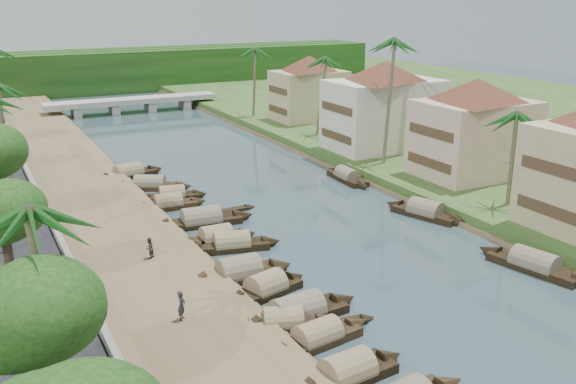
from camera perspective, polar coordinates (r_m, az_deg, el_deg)
name	(u,v)px	position (r m, az deg, el deg)	size (l,w,h in m)	color
ground	(391,273)	(45.93, 9.18, -7.12)	(220.00, 220.00, 0.00)	#33474D
left_bank	(100,218)	(57.21, -16.38, -2.24)	(10.00, 180.00, 0.80)	brown
right_bank	(425,167)	(71.75, 12.06, 2.15)	(16.00, 180.00, 1.20)	#2B471C
retaining_wall	(47,215)	(56.37, -20.64, -1.93)	(0.40, 180.00, 1.10)	gray
treeline	(96,71)	(136.57, -16.69, 10.26)	(120.00, 14.00, 8.00)	black
bridge	(132,102)	(109.72, -13.70, 7.76)	(28.00, 4.00, 2.40)	#9D9D93
building_mid	(475,126)	(66.81, 16.26, 5.61)	(14.11, 14.11, 9.70)	beige
building_far	(384,104)	(76.75, 8.55, 7.72)	(15.59, 15.59, 10.20)	silver
building_distant	(309,87)	(94.06, 1.87, 9.30)	(12.62, 12.62, 9.20)	tan
sampan_1	(347,374)	(33.73, 5.30, -15.77)	(7.64, 2.55, 2.23)	black
sampan_2	(317,338)	(36.65, 2.63, -12.82)	(7.66, 2.61, 2.01)	black
sampan_3	(297,313)	(39.10, 0.83, -10.74)	(9.03, 2.61, 2.37)	black
sampan_4	(283,323)	(38.10, -0.45, -11.55)	(6.84, 3.57, 1.96)	black
sampan_5	(266,289)	(42.15, -1.97, -8.58)	(7.11, 3.50, 2.21)	black
sampan_6	(239,273)	(44.40, -4.37, -7.23)	(8.27, 2.21, 2.44)	black
sampan_7	(232,245)	(49.36, -5.00, -4.68)	(7.99, 3.24, 2.10)	black
sampan_8	(216,239)	(50.63, -6.40, -4.14)	(6.94, 1.94, 2.16)	black
sampan_9	(201,220)	(54.76, -7.71, -2.52)	(9.61, 2.60, 2.37)	black
sampan_10	(168,204)	(59.41, -10.59, -1.09)	(7.30, 2.08, 2.02)	black
sampan_11	(172,196)	(61.87, -10.26, -0.34)	(7.02, 2.71, 2.01)	black
sampan_12	(150,185)	(65.80, -12.18, 0.61)	(8.42, 5.56, 2.09)	black
sampan_13	(129,174)	(70.50, -13.98, 1.59)	(8.44, 3.48, 2.26)	black
sampan_14	(534,265)	(48.78, 21.06, -6.09)	(3.70, 9.49, 2.25)	black
sampan_15	(426,212)	(57.60, 12.14, -1.77)	(4.42, 8.68, 2.29)	black
sampan_16	(347,177)	(67.46, 5.28, 1.34)	(1.93, 8.29, 2.04)	black
canoe_1	(336,326)	(38.55, 4.32, -11.76)	(5.27, 1.17, 0.85)	black
canoe_2	(227,211)	(57.73, -5.46, -1.74)	(5.83, 1.20, 0.84)	black
palm_1	(517,116)	(57.32, 19.67, 6.36)	(3.20, 3.20, 9.48)	brown
palm_2	(390,44)	(68.67, 9.06, 12.88)	(3.20, 3.20, 14.55)	brown
palm_3	(320,60)	(83.00, 2.82, 11.60)	(3.20, 3.20, 11.28)	brown
palm_4	(42,212)	(28.03, -21.05, -1.70)	(3.20, 3.20, 10.56)	brown
palm_7	(253,51)	(96.36, -3.13, 12.41)	(3.20, 3.20, 11.38)	brown
tree_1	(30,314)	(28.28, -21.95, -10.04)	(5.16, 5.16, 7.18)	#423125
tree_2	(3,214)	(41.32, -24.04, -1.82)	(4.40, 4.40, 6.83)	#423125
tree_6	(408,99)	(81.28, 10.63, 8.17)	(4.04, 4.04, 7.01)	#423125
person_near	(182,305)	(37.74, -9.44, -9.90)	(0.65, 0.43, 1.78)	#25242C
person_far	(149,248)	(46.54, -12.24, -4.89)	(0.73, 0.57, 1.51)	#362F26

